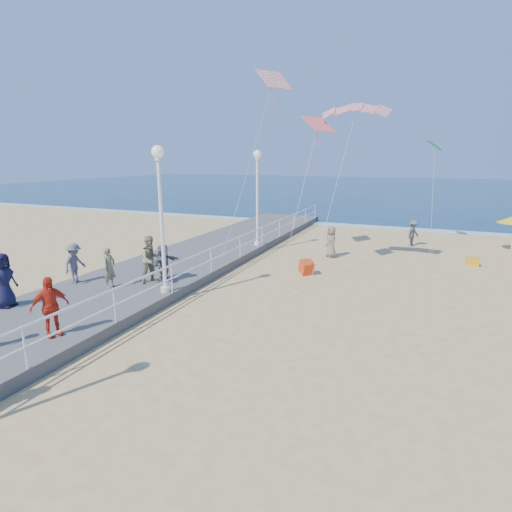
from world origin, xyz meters
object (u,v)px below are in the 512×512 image
at_px(spectator_4, 3,280).
at_px(beach_walker_a, 413,233).
at_px(spectator_1, 151,259).
at_px(spectator_3, 50,307).
at_px(box_kite, 306,269).
at_px(beach_walker_c, 331,242).
at_px(spectator_5, 164,263).
at_px(spectator_6, 109,268).
at_px(lamp_post_mid, 161,205).
at_px(beach_chair_left, 473,262).
at_px(lamp_post_far, 257,188).
at_px(spectator_2, 75,263).

distance_m(spectator_4, beach_walker_a, 21.35).
relative_size(spectator_1, spectator_4, 1.02).
distance_m(spectator_3, box_kite, 11.02).
distance_m(beach_walker_c, box_kite, 3.87).
bearing_deg(spectator_5, spectator_6, 139.90).
distance_m(lamp_post_mid, spectator_6, 3.36).
distance_m(spectator_1, spectator_4, 5.04).
bearing_deg(beach_chair_left, spectator_5, -142.06).
height_order(spectator_4, beach_walker_c, spectator_4).
bearing_deg(lamp_post_mid, lamp_post_far, 90.00).
relative_size(spectator_1, spectator_5, 1.21).
height_order(lamp_post_far, beach_walker_a, lamp_post_far).
height_order(spectator_6, box_kite, spectator_6).
xyz_separation_m(spectator_5, beach_walker_a, (9.01, 13.07, -0.37)).
relative_size(spectator_3, spectator_5, 1.10).
height_order(lamp_post_mid, lamp_post_far, same).
height_order(lamp_post_mid, spectator_2, lamp_post_mid).
relative_size(lamp_post_far, beach_walker_c, 3.10).
distance_m(lamp_post_mid, spectator_5, 2.79).
height_order(lamp_post_far, beach_walker_c, lamp_post_far).
relative_size(lamp_post_mid, spectator_2, 3.30).
xyz_separation_m(spectator_3, beach_walker_c, (4.88, 13.79, -0.41)).
height_order(lamp_post_mid, beach_chair_left, lamp_post_mid).
distance_m(spectator_2, beach_walker_c, 12.77).
relative_size(spectator_2, box_kite, 2.69).
distance_m(spectator_1, beach_walker_a, 16.32).
height_order(spectator_5, box_kite, spectator_5).
bearing_deg(box_kite, spectator_3, -157.58).
bearing_deg(spectator_2, box_kite, -57.72).
distance_m(lamp_post_mid, spectator_1, 2.74).
bearing_deg(spectator_5, lamp_post_mid, -137.50).
relative_size(lamp_post_far, spectator_1, 2.81).
distance_m(spectator_3, beach_walker_c, 14.63).
distance_m(spectator_6, box_kite, 8.60).
relative_size(lamp_post_mid, spectator_4, 2.85).
bearing_deg(spectator_1, spectator_4, 174.69).
bearing_deg(spectator_6, spectator_4, 144.96).
relative_size(spectator_2, spectator_3, 0.93).
bearing_deg(spectator_4, beach_walker_a, -48.34).
bearing_deg(spectator_6, beach_walker_c, -37.50).
relative_size(spectator_4, beach_chair_left, 3.39).
bearing_deg(box_kite, spectator_5, -179.01).
bearing_deg(spectator_5, spectator_3, -173.00).
distance_m(spectator_2, spectator_6, 1.70).
xyz_separation_m(lamp_post_mid, lamp_post_far, (0.00, 9.00, 0.00)).
height_order(spectator_3, beach_walker_c, spectator_3).
distance_m(lamp_post_far, spectator_4, 13.21).
relative_size(spectator_4, beach_walker_c, 1.08).
distance_m(spectator_3, spectator_6, 4.34).
bearing_deg(beach_walker_a, lamp_post_far, 151.08).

